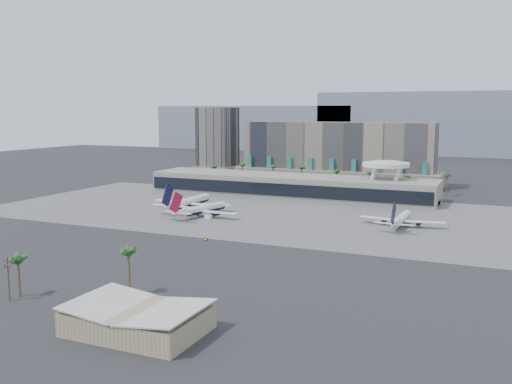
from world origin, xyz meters
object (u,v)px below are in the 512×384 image
at_px(airliner_left, 189,202).
at_px(airliner_centre, 202,209).
at_px(utility_pole, 8,275).
at_px(service_vehicle_a, 196,206).
at_px(airliner_right, 401,219).
at_px(taxiway_sign, 206,239).
at_px(service_vehicle_b, 208,217).

bearing_deg(airliner_left, airliner_centre, -40.83).
distance_m(utility_pole, service_vehicle_a, 147.47).
xyz_separation_m(airliner_right, taxiway_sign, (-64.80, -57.64, -2.89)).
distance_m(utility_pole, taxiway_sign, 84.58).
bearing_deg(airliner_centre, service_vehicle_b, -19.23).
xyz_separation_m(airliner_left, airliner_centre, (14.83, -13.48, -0.49)).
bearing_deg(airliner_left, service_vehicle_b, -38.68).
bearing_deg(airliner_right, airliner_left, -178.20).
bearing_deg(airliner_left, airliner_right, 1.65).
bearing_deg(service_vehicle_a, taxiway_sign, -62.53).
distance_m(airliner_centre, service_vehicle_b, 7.06).
bearing_deg(service_vehicle_b, service_vehicle_a, 144.37).
relative_size(airliner_left, service_vehicle_b, 13.27).
height_order(utility_pole, taxiway_sign, utility_pole).
xyz_separation_m(airliner_centre, airliner_right, (90.98, 13.89, -0.14)).
xyz_separation_m(utility_pole, service_vehicle_a, (-26.38, 144.97, -5.94)).
bearing_deg(service_vehicle_a, airliner_right, -7.53).
bearing_deg(service_vehicle_b, taxiway_sign, -49.70).
distance_m(airliner_left, airliner_right, 105.82).
relative_size(airliner_right, service_vehicle_b, 11.16).
bearing_deg(service_vehicle_a, service_vehicle_b, -53.93).
bearing_deg(utility_pole, airliner_right, 60.98).
relative_size(service_vehicle_a, taxiway_sign, 2.33).
distance_m(service_vehicle_b, taxiway_sign, 45.15).
distance_m(airliner_left, taxiway_sign, 70.49).
distance_m(airliner_right, service_vehicle_a, 104.62).
height_order(service_vehicle_b, taxiway_sign, service_vehicle_b).
bearing_deg(service_vehicle_b, utility_pole, -73.59).
bearing_deg(taxiway_sign, service_vehicle_a, 125.96).
relative_size(airliner_centre, service_vehicle_a, 8.05).
height_order(airliner_centre, service_vehicle_a, airliner_centre).
bearing_deg(taxiway_sign, airliner_right, 44.84).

